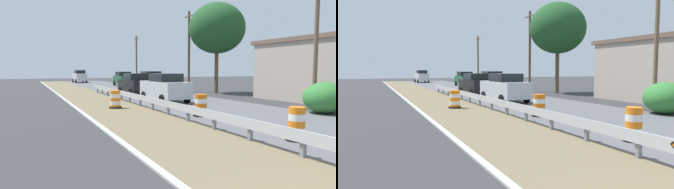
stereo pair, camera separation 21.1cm
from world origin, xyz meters
The scene contains 13 objects.
traffic_barrel_nearest centered at (3.81, 5.31, 0.49)m, with size 0.64×0.64×1.08m.
traffic_barrel_close centered at (3.72, 11.01, 0.48)m, with size 0.73×0.73×1.06m.
traffic_barrel_mid centered at (0.82, 15.79, 0.47)m, with size 0.74×0.74×1.04m.
car_lead_near_lane centered at (4.97, 24.35, 0.96)m, with size 2.18×4.36×1.91m.
car_trailing_near_lane centered at (8.20, 28.51, 1.03)m, with size 2.04×4.34×2.06m.
car_lead_far_lane centered at (4.68, 53.08, 1.06)m, with size 2.09×4.39×2.13m.
car_mid_far_lane centered at (8.39, 39.23, 0.98)m, with size 2.14×4.13×1.95m.
car_trailing_far_lane centered at (4.97, 17.98, 0.99)m, with size 2.20×4.75×1.98m.
utility_pole_near centered at (11.21, 10.80, 4.85)m, with size 0.24×1.80×9.38m.
utility_pole_mid centered at (11.13, 25.66, 4.18)m, with size 0.24×1.80×8.04m.
utility_pole_far centered at (11.23, 41.98, 3.76)m, with size 0.24×1.80×7.21m.
bush_roadside centered at (9.97, 9.12, 0.81)m, with size 2.13×2.13×1.62m, color #337533.
tree_roadside centered at (12.62, 22.95, 6.11)m, with size 5.28×5.28×8.50m.
Camera 2 is at (-3.73, -1.75, 2.25)m, focal length 32.87 mm.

